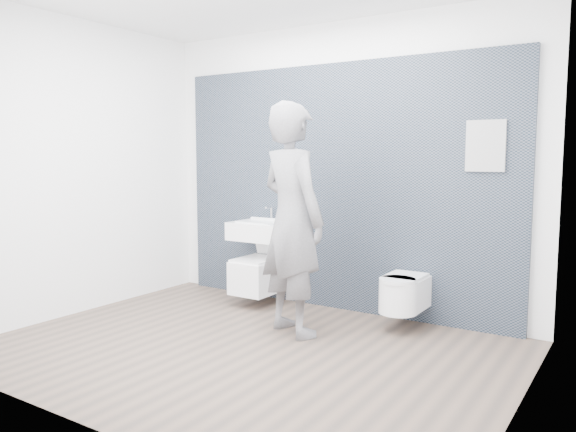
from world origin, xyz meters
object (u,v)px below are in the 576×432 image
Objects in this scene: toilet_square at (260,273)px; washbasin at (262,230)px; toilet_rounded at (403,293)px; visitor at (292,219)px.

washbasin is at bearing 90.00° from toilet_square.
visitor reaches higher than toilet_rounded.
visitor is at bearing -141.23° from toilet_rounded.
toilet_rounded is (1.54, -0.00, -0.00)m from toilet_square.
washbasin reaches higher than toilet_square.
toilet_rounded is at bearing -0.12° from toilet_square.
toilet_square is 0.38× the size of visitor.
toilet_square is at bearing 179.88° from toilet_rounded.
visitor is (-0.76, -0.61, 0.66)m from toilet_rounded.
toilet_square is (-0.00, -0.05, -0.44)m from washbasin.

